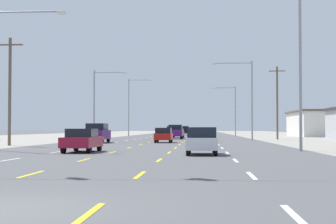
{
  "coord_description": "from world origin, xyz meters",
  "views": [
    {
      "loc": [
        3.68,
        -9.19,
        1.48
      ],
      "look_at": [
        -0.89,
        61.76,
        3.74
      ],
      "focal_mm": 55.03,
      "sensor_mm": 36.0,
      "label": 1
    }
  ],
  "objects_px": {
    "streetlight_right_row_1": "(248,93)",
    "hatchback_inner_right_nearest": "(202,141)",
    "suv_inner_left_distant_a": "(171,130)",
    "sedan_inner_left_near": "(82,140)",
    "streetlight_right_row_0": "(294,57)",
    "suv_far_left_mid": "(97,133)",
    "streetlight_left_row_2": "(131,103)",
    "streetlight_left_row_1": "(98,99)",
    "streetlight_right_row_2": "(233,107)",
    "streetlight_left_row_0": "(4,67)",
    "sedan_center_turn_farther": "(178,133)",
    "suv_center_turn_farthest": "(185,130)",
    "suv_center_turn_far": "(176,132)",
    "hatchback_center_turn_midfar": "(164,135)"
  },
  "relations": [
    {
      "from": "streetlight_left_row_0",
      "to": "hatchback_center_turn_midfar",
      "type": "bearing_deg",
      "value": 63.98
    },
    {
      "from": "streetlight_left_row_1",
      "to": "suv_center_turn_farthest",
      "type": "bearing_deg",
      "value": 78.66
    },
    {
      "from": "sedan_inner_left_near",
      "to": "streetlight_right_row_0",
      "type": "relative_size",
      "value": 0.42
    },
    {
      "from": "sedan_center_turn_farther",
      "to": "streetlight_right_row_1",
      "type": "distance_m",
      "value": 19.23
    },
    {
      "from": "suv_far_left_mid",
      "to": "streetlight_left_row_2",
      "type": "distance_m",
      "value": 45.82
    },
    {
      "from": "sedan_center_turn_farther",
      "to": "suv_inner_left_distant_a",
      "type": "height_order",
      "value": "suv_inner_left_distant_a"
    },
    {
      "from": "sedan_inner_left_near",
      "to": "streetlight_right_row_0",
      "type": "xyz_separation_m",
      "value": [
        13.46,
        2.27,
        5.4
      ]
    },
    {
      "from": "suv_far_left_mid",
      "to": "streetlight_left_row_1",
      "type": "height_order",
      "value": "streetlight_left_row_1"
    },
    {
      "from": "sedan_center_turn_farther",
      "to": "suv_far_left_mid",
      "type": "bearing_deg",
      "value": -103.36
    },
    {
      "from": "suv_center_turn_far",
      "to": "streetlight_right_row_1",
      "type": "relative_size",
      "value": 0.49
    },
    {
      "from": "streetlight_right_row_0",
      "to": "streetlight_right_row_1",
      "type": "xyz_separation_m",
      "value": [
        -0.16,
        31.83,
        -0.23
      ]
    },
    {
      "from": "suv_far_left_mid",
      "to": "streetlight_left_row_0",
      "type": "distance_m",
      "value": 19.0
    },
    {
      "from": "sedan_center_turn_farther",
      "to": "streetlight_right_row_2",
      "type": "bearing_deg",
      "value": 58.94
    },
    {
      "from": "suv_center_turn_farthest",
      "to": "hatchback_inner_right_nearest",
      "type": "bearing_deg",
      "value": -87.51
    },
    {
      "from": "streetlight_left_row_1",
      "to": "sedan_center_turn_farther",
      "type": "bearing_deg",
      "value": 58.51
    },
    {
      "from": "sedan_center_turn_farther",
      "to": "suv_center_turn_far",
      "type": "bearing_deg",
      "value": -89.71
    },
    {
      "from": "hatchback_inner_right_nearest",
      "to": "suv_inner_left_distant_a",
      "type": "height_order",
      "value": "suv_inner_left_distant_a"
    },
    {
      "from": "hatchback_inner_right_nearest",
      "to": "sedan_center_turn_farther",
      "type": "xyz_separation_m",
      "value": [
        -3.66,
        52.58,
        -0.03
      ]
    },
    {
      "from": "hatchback_center_turn_midfar",
      "to": "streetlight_right_row_0",
      "type": "xyz_separation_m",
      "value": [
        9.95,
        -19.29,
        5.37
      ]
    },
    {
      "from": "suv_center_turn_farthest",
      "to": "streetlight_right_row_2",
      "type": "distance_m",
      "value": 19.63
    },
    {
      "from": "sedan_center_turn_farther",
      "to": "streetlight_left_row_1",
      "type": "bearing_deg",
      "value": -121.49
    },
    {
      "from": "streetlight_right_row_1",
      "to": "sedan_inner_left_near",
      "type": "bearing_deg",
      "value": -111.31
    },
    {
      "from": "streetlight_right_row_0",
      "to": "suv_inner_left_distant_a",
      "type": "bearing_deg",
      "value": 98.58
    },
    {
      "from": "hatchback_inner_right_nearest",
      "to": "suv_center_turn_far",
      "type": "relative_size",
      "value": 0.8
    },
    {
      "from": "sedan_center_turn_farther",
      "to": "hatchback_inner_right_nearest",
      "type": "bearing_deg",
      "value": -86.02
    },
    {
      "from": "hatchback_inner_right_nearest",
      "to": "suv_inner_left_distant_a",
      "type": "xyz_separation_m",
      "value": [
        -7.11,
        91.93,
        0.24
      ]
    },
    {
      "from": "sedan_inner_left_near",
      "to": "streetlight_left_row_2",
      "type": "height_order",
      "value": "streetlight_left_row_2"
    },
    {
      "from": "suv_inner_left_distant_a",
      "to": "streetlight_left_row_2",
      "type": "height_order",
      "value": "streetlight_left_row_2"
    },
    {
      "from": "streetlight_left_row_1",
      "to": "streetlight_right_row_2",
      "type": "xyz_separation_m",
      "value": [
        19.33,
        31.83,
        0.25
      ]
    },
    {
      "from": "sedan_inner_left_near",
      "to": "streetlight_left_row_1",
      "type": "height_order",
      "value": "streetlight_left_row_1"
    },
    {
      "from": "sedan_center_turn_farther",
      "to": "streetlight_right_row_2",
      "type": "relative_size",
      "value": 0.48
    },
    {
      "from": "streetlight_left_row_0",
      "to": "streetlight_right_row_2",
      "type": "xyz_separation_m",
      "value": [
        19.27,
        63.65,
        -0.14
      ]
    },
    {
      "from": "sedan_center_turn_farther",
      "to": "streetlight_right_row_1",
      "type": "xyz_separation_m",
      "value": [
        9.53,
        -15.89,
        5.17
      ]
    },
    {
      "from": "hatchback_inner_right_nearest",
      "to": "streetlight_right_row_0",
      "type": "height_order",
      "value": "streetlight_right_row_0"
    },
    {
      "from": "suv_center_turn_far",
      "to": "streetlight_right_row_0",
      "type": "xyz_separation_m",
      "value": [
        9.65,
        -38.13,
        5.13
      ]
    },
    {
      "from": "sedan_inner_left_near",
      "to": "streetlight_right_row_0",
      "type": "height_order",
      "value": "streetlight_right_row_0"
    },
    {
      "from": "suv_center_turn_farthest",
      "to": "suv_inner_left_distant_a",
      "type": "relative_size",
      "value": 1.0
    },
    {
      "from": "streetlight_left_row_1",
      "to": "suv_center_turn_far",
      "type": "bearing_deg",
      "value": 32.81
    },
    {
      "from": "suv_center_turn_far",
      "to": "streetlight_left_row_1",
      "type": "relative_size",
      "value": 0.55
    },
    {
      "from": "streetlight_left_row_0",
      "to": "streetlight_right_row_2",
      "type": "distance_m",
      "value": 66.51
    },
    {
      "from": "sedan_center_turn_farther",
      "to": "streetlight_left_row_2",
      "type": "relative_size",
      "value": 0.41
    },
    {
      "from": "hatchback_inner_right_nearest",
      "to": "sedan_inner_left_near",
      "type": "distance_m",
      "value": 7.87
    },
    {
      "from": "suv_far_left_mid",
      "to": "streetlight_left_row_0",
      "type": "relative_size",
      "value": 0.51
    },
    {
      "from": "hatchback_center_turn_midfar",
      "to": "sedan_inner_left_near",
      "type": "bearing_deg",
      "value": -99.25
    },
    {
      "from": "streetlight_right_row_1",
      "to": "hatchback_inner_right_nearest",
      "type": "bearing_deg",
      "value": -99.09
    },
    {
      "from": "sedan_center_turn_farther",
      "to": "streetlight_left_row_0",
      "type": "relative_size",
      "value": 0.47
    },
    {
      "from": "streetlight_left_row_0",
      "to": "streetlight_left_row_2",
      "type": "bearing_deg",
      "value": 90.11
    },
    {
      "from": "hatchback_inner_right_nearest",
      "to": "streetlight_left_row_1",
      "type": "bearing_deg",
      "value": 110.05
    },
    {
      "from": "suv_far_left_mid",
      "to": "suv_center_turn_farthest",
      "type": "bearing_deg",
      "value": 83.59
    },
    {
      "from": "sedan_inner_left_near",
      "to": "suv_far_left_mid",
      "type": "relative_size",
      "value": 0.92
    }
  ]
}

